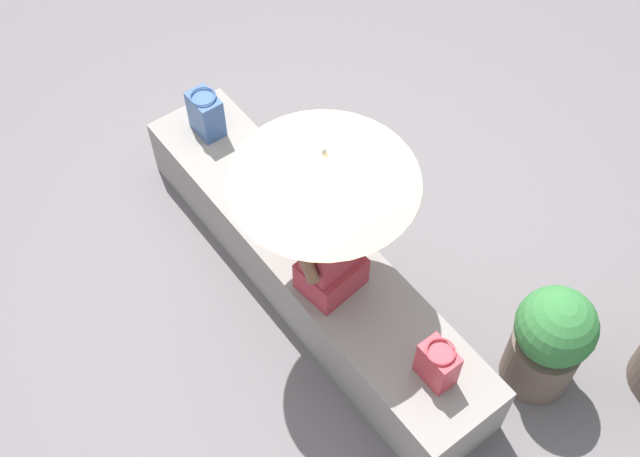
% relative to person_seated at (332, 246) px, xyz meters
% --- Properties ---
extents(ground_plane, '(14.00, 14.00, 0.00)m').
position_rel_person_seated_xyz_m(ground_plane, '(0.30, -0.07, -0.85)').
color(ground_plane, '#605B5E').
extents(stone_bench, '(2.89, 0.59, 0.46)m').
position_rel_person_seated_xyz_m(stone_bench, '(0.30, -0.07, -0.62)').
color(stone_bench, gray).
rests_on(stone_bench, ground).
extents(person_seated, '(0.32, 0.49, 0.90)m').
position_rel_person_seated_xyz_m(person_seated, '(0.00, 0.00, 0.00)').
color(person_seated, '#992D38').
rests_on(person_seated, stone_bench).
extents(parasol, '(0.99, 0.99, 1.10)m').
position_rel_person_seated_xyz_m(parasol, '(0.09, -0.01, 0.57)').
color(parasol, '#B7B7BC').
rests_on(parasol, stone_bench).
extents(handbag_black, '(0.21, 0.16, 0.29)m').
position_rel_person_seated_xyz_m(handbag_black, '(-0.79, -0.09, -0.25)').
color(handbag_black, '#B2333D').
rests_on(handbag_black, stone_bench).
extents(tote_bag_canvas, '(0.23, 0.17, 0.32)m').
position_rel_person_seated_xyz_m(tote_bag_canvas, '(1.45, -0.08, -0.23)').
color(tote_bag_canvas, '#335184').
rests_on(tote_bag_canvas, stone_bench).
extents(magazine, '(0.34, 0.30, 0.01)m').
position_rel_person_seated_xyz_m(magazine, '(0.77, -0.10, -0.38)').
color(magazine, '#D83866').
rests_on(magazine, stone_bench).
extents(planter_near, '(0.45, 0.45, 0.81)m').
position_rel_person_seated_xyz_m(planter_near, '(-1.01, -0.76, -0.43)').
color(planter_near, brown).
rests_on(planter_near, ground).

